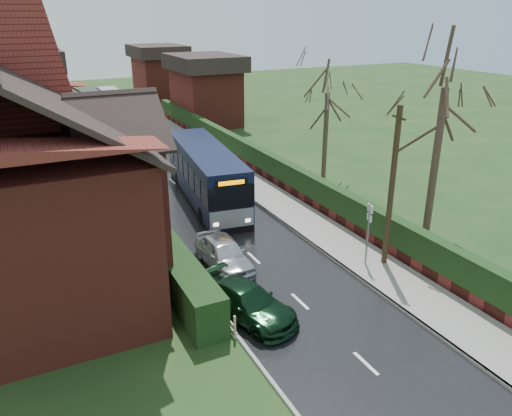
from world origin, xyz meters
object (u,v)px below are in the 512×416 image
bus (206,175)px  car_green (247,302)px  brick_house (21,174)px  bus_stop_sign (369,226)px  car_silver (224,253)px  telegraph_pole (392,189)px

bus → car_green: bearing=-97.3°
brick_house → bus_stop_sign: (12.73, -5.57, -2.47)m
bus → car_green: (-3.02, -11.81, -0.94)m
car_silver → car_green: 3.91m
brick_house → car_green: size_ratio=3.47×
bus → car_silver: 8.34m
brick_house → bus: (9.53, 5.06, -2.82)m
telegraph_pole → bus_stop_sign: bearing=171.4°
brick_house → bus_stop_sign: bearing=-23.6°
bus → car_silver: bus is taller
brick_house → bus_stop_sign: brick_house is taller
brick_house → car_silver: brick_house is taller
brick_house → telegraph_pole: (13.53, -5.84, -0.86)m
bus_stop_sign → telegraph_pole: size_ratio=0.42×
bus → telegraph_pole: telegraph_pole is taller
car_green → telegraph_pole: telegraph_pole is taller
brick_house → car_green: (6.51, -6.75, -3.77)m
car_silver → car_green: size_ratio=0.93×
car_green → brick_house: bearing=115.9°
brick_house → bus: 11.15m
bus → telegraph_pole: bearing=-62.8°
car_green → car_silver: bearing=61.2°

